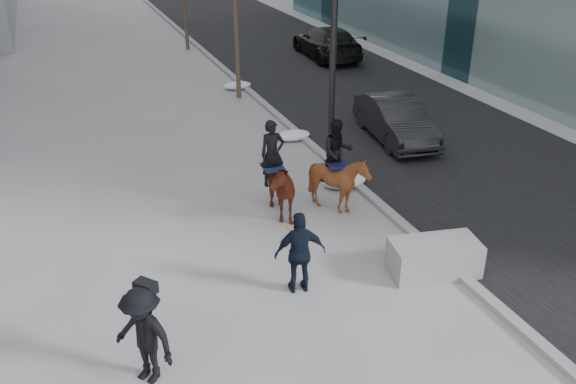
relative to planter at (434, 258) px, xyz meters
name	(u,v)px	position (x,y,z in m)	size (l,w,h in m)	color
ground	(309,280)	(-2.56, 0.67, -0.37)	(120.00, 120.00, 0.00)	gray
road	(375,104)	(4.44, 10.67, -0.36)	(8.00, 90.00, 0.01)	black
curb	(277,115)	(0.44, 10.67, -0.31)	(0.25, 90.00, 0.12)	gray
planter	(434,258)	(0.00, 0.00, 0.00)	(1.84, 0.92, 0.74)	gray
car_near	(395,119)	(3.23, 7.15, 0.32)	(1.45, 4.15, 1.37)	black
car_far	(327,42)	(5.81, 18.14, 0.38)	(2.11, 5.18, 1.50)	black
tree_near	(236,26)	(-0.16, 13.38, 2.41)	(1.20, 1.20, 5.55)	#36271F
tree_far	(184,1)	(-0.16, 22.37, 2.08)	(1.20, 1.20, 4.89)	#33261E
mounted_left	(275,182)	(-2.21, 3.67, 0.54)	(0.90, 1.90, 2.42)	#501C10
mounted_right	(338,176)	(-0.65, 3.33, 0.58)	(1.46, 1.59, 2.36)	#4D230F
feeder	(300,253)	(-2.87, 0.43, 0.51)	(1.08, 0.93, 1.75)	black
camera_crew	(143,335)	(-6.15, -0.98, 0.52)	(1.22, 1.29, 1.75)	black
snow_piles	(314,154)	(0.14, 6.62, -0.22)	(1.25, 15.13, 0.32)	silver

